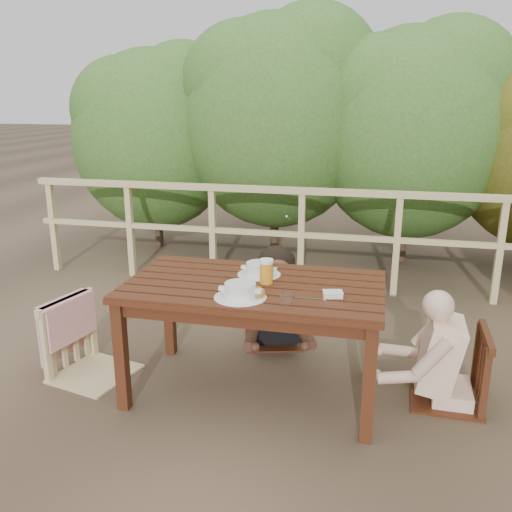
% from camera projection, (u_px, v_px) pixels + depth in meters
% --- Properties ---
extents(ground, '(60.00, 60.00, 0.00)m').
position_uv_depth(ground, '(254.00, 390.00, 3.54)').
color(ground, brown).
rests_on(ground, ground).
extents(table, '(1.57, 0.88, 0.73)m').
position_uv_depth(table, '(254.00, 339.00, 3.43)').
color(table, '#38190C').
rests_on(table, ground).
extents(chair_left, '(0.59, 0.59, 0.99)m').
position_uv_depth(chair_left, '(89.00, 308.00, 3.59)').
color(chair_left, tan).
rests_on(chair_left, ground).
extents(chair_far, '(0.54, 0.54, 0.88)m').
position_uv_depth(chair_far, '(274.00, 288.00, 4.12)').
color(chair_far, '#38190C').
rests_on(chair_far, ground).
extents(chair_right, '(0.46, 0.46, 0.90)m').
position_uv_depth(chair_right, '(452.00, 334.00, 3.30)').
color(chair_right, '#38190C').
rests_on(chair_right, ground).
extents(woman, '(0.64, 0.72, 1.23)m').
position_uv_depth(woman, '(275.00, 265.00, 4.09)').
color(woman, black).
rests_on(woman, ground).
extents(diner_right, '(0.60, 0.49, 1.18)m').
position_uv_depth(diner_right, '(460.00, 313.00, 3.26)').
color(diner_right, beige).
rests_on(diner_right, ground).
extents(railing, '(5.60, 0.10, 1.01)m').
position_uv_depth(railing, '(301.00, 239.00, 5.26)').
color(railing, tan).
rests_on(railing, ground).
extents(hedge_row, '(6.60, 1.60, 3.80)m').
position_uv_depth(hedge_row, '(357.00, 90.00, 5.90)').
color(hedge_row, '#325420').
rests_on(hedge_row, ground).
extents(soup_near, '(0.30, 0.30, 0.10)m').
position_uv_depth(soup_near, '(240.00, 291.00, 3.08)').
color(soup_near, white).
rests_on(soup_near, table).
extents(soup_far, '(0.28, 0.28, 0.09)m').
position_uv_depth(soup_far, '(259.00, 270.00, 3.48)').
color(soup_far, silver).
rests_on(soup_far, table).
extents(bread_roll, '(0.13, 0.10, 0.07)m').
position_uv_depth(bread_roll, '(255.00, 292.00, 3.10)').
color(bread_roll, '#9B6125').
rests_on(bread_roll, table).
extents(beer_glass, '(0.09, 0.09, 0.16)m').
position_uv_depth(beer_glass, '(266.00, 272.00, 3.31)').
color(beer_glass, orange).
rests_on(beer_glass, table).
extents(tumbler, '(0.07, 0.07, 0.08)m').
position_uv_depth(tumbler, '(286.00, 300.00, 2.97)').
color(tumbler, silver).
rests_on(tumbler, table).
extents(butter_tub, '(0.13, 0.10, 0.05)m').
position_uv_depth(butter_tub, '(333.00, 295.00, 3.09)').
color(butter_tub, white).
rests_on(butter_tub, table).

